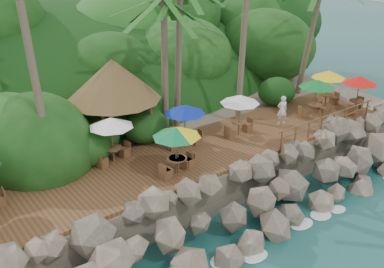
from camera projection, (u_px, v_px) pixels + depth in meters
ground at (272, 247)px, 20.64m from camera, size 140.00×140.00×0.00m
land_base at (106, 117)px, 31.88m from camera, size 32.00×25.20×2.10m
jungle_hill at (65, 101)px, 37.78m from camera, size 44.80×28.00×15.40m
seawall at (243, 206)px, 21.62m from camera, size 29.00×4.00×2.30m
terrace at (192, 155)px, 24.11m from camera, size 26.00×5.00×0.20m
jungle_foliage at (114, 136)px, 31.58m from camera, size 44.00×16.00×12.00m
foam_line at (267, 243)px, 20.85m from camera, size 25.20×0.80×0.06m
palapa at (113, 79)px, 24.16m from camera, size 5.05×5.05×4.60m
dining_clusters at (203, 116)px, 23.51m from camera, size 25.82×5.42×2.40m
railing at (328, 121)px, 26.48m from camera, size 8.30×0.10×1.00m
waiter at (282, 110)px, 27.25m from camera, size 0.76×0.63×1.78m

